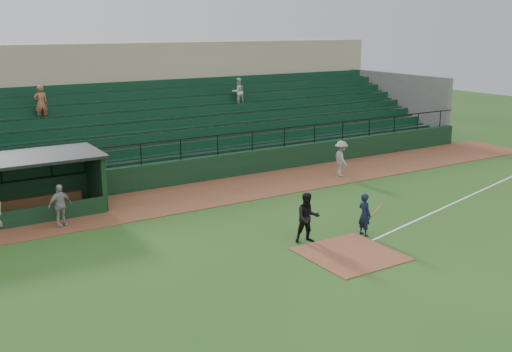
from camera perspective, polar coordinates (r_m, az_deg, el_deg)
ground at (r=20.68m, az=7.38°, el=-6.71°), size 90.00×90.00×0.00m
warning_track at (r=27.00m, az=-3.36°, el=-1.50°), size 40.00×4.00×0.03m
home_plate_dirt at (r=19.97m, az=9.20°, el=-7.52°), size 3.00×3.00×0.03m
foul_line at (r=26.94m, az=19.08°, el=-2.35°), size 17.49×4.44×0.01m
stadium_structure at (r=34.04m, az=-10.28°, el=5.57°), size 38.00×13.08×6.40m
batter_at_plate at (r=21.56m, az=10.55°, el=-3.71°), size 0.99×0.66×1.58m
umpire at (r=20.59m, az=5.06°, el=-4.08°), size 1.05×0.93×1.80m
runner at (r=29.76m, az=8.31°, el=1.70°), size 0.98×1.31×1.81m
dugout_player_a at (r=23.29m, az=-18.59°, el=-2.73°), size 1.03×0.64×1.63m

